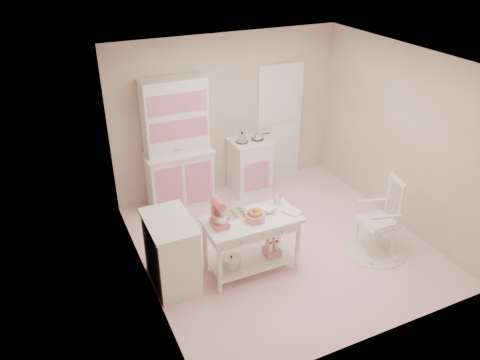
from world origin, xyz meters
name	(u,v)px	position (x,y,z in m)	size (l,w,h in m)	color
room_shell	(287,137)	(0.00, 0.00, 1.65)	(3.84, 3.84, 2.62)	pink
door	(279,123)	(0.95, 1.87, 1.02)	(0.82, 0.05, 2.04)	white
hutch	(178,145)	(-0.94, 1.66, 1.04)	(1.06, 0.50, 2.08)	white
stove	(250,166)	(0.26, 1.61, 0.46)	(0.62, 0.57, 0.92)	white
base_cabinet	(171,252)	(-1.63, -0.11, 0.46)	(0.54, 0.84, 0.92)	white
lace_rug	(372,248)	(1.10, -0.62, 0.01)	(0.92, 0.92, 0.01)	white
rocking_chair	(378,216)	(1.10, -0.62, 0.55)	(0.48, 0.72, 1.10)	white
work_table	(251,245)	(-0.64, -0.32, 0.40)	(1.20, 0.60, 0.80)	white
stand_mixer	(219,214)	(-1.06, -0.30, 0.97)	(0.20, 0.28, 0.34)	#DA5C71
cookie_tray	(235,214)	(-0.79, -0.14, 0.81)	(0.34, 0.24, 0.02)	silver
bread_basket	(255,217)	(-0.62, -0.37, 0.85)	(0.25, 0.25, 0.09)	pink
mixing_bowl	(267,208)	(-0.38, -0.24, 0.84)	(0.23, 0.23, 0.07)	white
metal_pitcher	(277,199)	(-0.20, -0.16, 0.89)	(0.10, 0.10, 0.17)	silver
recipe_book	(288,214)	(-0.19, -0.44, 0.81)	(0.17, 0.22, 0.02)	white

